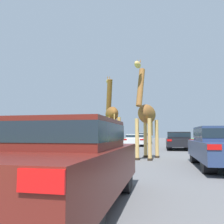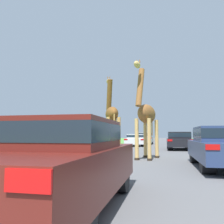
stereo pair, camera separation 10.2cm
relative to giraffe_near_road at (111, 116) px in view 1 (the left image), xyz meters
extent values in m
cube|color=#5B5B5E|center=(2.02, 16.84, -2.23)|extent=(7.39, 120.00, 0.00)
cylinder|color=tan|center=(-0.45, 0.35, -1.18)|extent=(0.19, 0.19, 2.11)
cylinder|color=#2D2319|center=(-0.45, 0.35, -2.18)|extent=(0.25, 0.25, 0.12)
cylinder|color=tan|center=(0.10, 0.56, -1.18)|extent=(0.19, 0.19, 2.11)
cylinder|color=#2D2319|center=(0.10, 0.56, -2.18)|extent=(0.25, 0.25, 0.12)
cylinder|color=tan|center=(0.01, -0.85, -1.18)|extent=(0.19, 0.19, 2.11)
cylinder|color=#2D2319|center=(0.01, -0.85, -2.18)|extent=(0.25, 0.25, 0.12)
cylinder|color=tan|center=(0.56, -0.64, -1.18)|extent=(0.19, 0.19, 2.11)
cylinder|color=#2D2319|center=(0.56, -0.64, -2.18)|extent=(0.25, 0.25, 0.12)
ellipsoid|color=brown|center=(0.06, -0.14, 0.10)|extent=(1.29, 1.96, 0.81)
cylinder|color=brown|center=(-0.30, 0.79, 1.29)|extent=(0.62, 0.97, 2.04)
ellipsoid|color=tan|center=(-0.46, 1.19, 2.31)|extent=(0.42, 0.61, 0.30)
cylinder|color=tan|center=(0.37, -0.96, -0.48)|extent=(0.07, 0.07, 1.16)
cone|color=brown|center=(-0.46, 1.01, 2.54)|extent=(0.07, 0.07, 0.16)
cone|color=brown|center=(-0.33, 1.06, 2.54)|extent=(0.07, 0.07, 0.16)
cylinder|color=tan|center=(2.27, -2.32, -1.28)|extent=(0.18, 0.18, 1.91)
cylinder|color=#2D2319|center=(2.27, -2.32, -2.18)|extent=(0.23, 0.23, 0.11)
cylinder|color=tan|center=(1.69, -2.20, -1.28)|extent=(0.18, 0.18, 1.91)
cylinder|color=#2D2319|center=(1.69, -2.20, -2.18)|extent=(0.23, 0.23, 0.11)
cylinder|color=tan|center=(2.56, -0.96, -1.28)|extent=(0.18, 0.18, 1.91)
cylinder|color=#2D2319|center=(2.56, -0.96, -2.18)|extent=(0.23, 0.23, 0.11)
cylinder|color=tan|center=(1.98, -0.84, -1.28)|extent=(0.18, 0.18, 1.91)
cylinder|color=#2D2319|center=(1.98, -0.84, -2.18)|extent=(0.23, 0.23, 0.11)
ellipsoid|color=brown|center=(2.13, -1.58, -0.07)|extent=(1.10, 2.09, 0.93)
cylinder|color=brown|center=(1.91, -2.59, 1.08)|extent=(0.43, 0.86, 1.86)
ellipsoid|color=tan|center=(1.82, -2.98, 2.01)|extent=(0.35, 0.60, 0.30)
cylinder|color=tan|center=(2.32, -0.66, -0.59)|extent=(0.06, 0.06, 1.05)
cone|color=brown|center=(1.92, -2.83, 2.24)|extent=(0.07, 0.07, 0.16)
cone|color=brown|center=(1.79, -2.80, 2.24)|extent=(0.07, 0.07, 0.16)
cube|color=#561914|center=(1.21, -9.62, -1.62)|extent=(1.94, 4.19, 0.67)
cube|color=#561914|center=(1.21, -9.62, -1.06)|extent=(1.75, 1.89, 0.46)
cube|color=#19232D|center=(1.21, -9.62, -1.04)|extent=(1.77, 1.90, 0.27)
cube|color=red|center=(2.00, -11.72, -1.38)|extent=(0.35, 0.03, 0.16)
cylinder|color=black|center=(0.43, -8.36, -1.91)|extent=(0.39, 0.65, 0.65)
cylinder|color=black|center=(1.98, -8.36, -1.91)|extent=(0.39, 0.65, 0.65)
cylinder|color=black|center=(1.98, -10.87, -1.91)|extent=(0.39, 0.65, 0.65)
cube|color=gray|center=(0.61, 16.52, -1.67)|extent=(1.91, 4.49, 0.65)
cube|color=gray|center=(0.61, 16.52, -1.07)|extent=(1.72, 2.02, 0.55)
cube|color=#19232D|center=(0.61, 16.52, -1.04)|extent=(1.74, 2.04, 0.33)
cube|color=red|center=(-0.18, 14.27, -1.43)|extent=(0.34, 0.03, 0.16)
cube|color=red|center=(1.39, 14.27, -1.43)|extent=(0.34, 0.03, 0.16)
cylinder|color=black|center=(-0.16, 17.86, -1.95)|extent=(0.38, 0.57, 0.57)
cylinder|color=black|center=(1.37, 17.86, -1.95)|extent=(0.38, 0.57, 0.57)
cylinder|color=black|center=(-0.16, 15.17, -1.95)|extent=(0.38, 0.57, 0.57)
cylinder|color=black|center=(1.37, 15.17, -1.95)|extent=(0.38, 0.57, 0.57)
cube|color=silver|center=(0.15, 11.25, -1.71)|extent=(1.94, 3.92, 0.54)
cube|color=silver|center=(0.15, 11.25, -1.24)|extent=(1.75, 1.76, 0.41)
cube|color=#19232D|center=(0.15, 11.25, -1.22)|extent=(1.77, 1.78, 0.25)
cube|color=red|center=(-0.64, 9.28, -1.52)|extent=(0.35, 0.03, 0.13)
cube|color=red|center=(0.95, 9.28, -1.52)|extent=(0.35, 0.03, 0.13)
cylinder|color=black|center=(-0.62, 12.43, -1.94)|extent=(0.39, 0.59, 0.59)
cylinder|color=black|center=(0.93, 12.43, -1.94)|extent=(0.39, 0.59, 0.59)
cylinder|color=black|center=(-0.62, 10.08, -1.94)|extent=(0.39, 0.59, 0.59)
cylinder|color=black|center=(0.93, 10.08, -1.94)|extent=(0.39, 0.59, 0.59)
cube|color=black|center=(4.09, 6.34, -1.67)|extent=(1.85, 4.48, 0.58)
cube|color=black|center=(4.09, 6.34, -1.12)|extent=(1.67, 2.01, 0.53)
cube|color=#19232D|center=(4.09, 6.34, -1.09)|extent=(1.69, 2.03, 0.32)
cube|color=red|center=(3.33, 4.09, -1.47)|extent=(0.33, 0.03, 0.14)
cube|color=red|center=(4.85, 4.09, -1.47)|extent=(0.33, 0.03, 0.14)
cylinder|color=black|center=(3.35, 7.69, -1.91)|extent=(0.37, 0.64, 0.64)
cylinder|color=black|center=(4.83, 7.69, -1.91)|extent=(0.37, 0.64, 0.64)
cylinder|color=black|center=(3.35, 5.00, -1.91)|extent=(0.37, 0.64, 0.64)
cylinder|color=black|center=(4.83, 5.00, -1.91)|extent=(0.37, 0.64, 0.64)
cube|color=navy|center=(4.98, -4.18, -1.05)|extent=(1.80, 2.12, 0.52)
cube|color=#19232D|center=(4.98, -4.18, -1.02)|extent=(1.82, 2.14, 0.31)
cube|color=red|center=(4.16, -6.55, -1.40)|extent=(0.36, 0.03, 0.15)
cylinder|color=black|center=(4.18, -2.77, -1.88)|extent=(0.40, 0.72, 0.72)
cylinder|color=black|center=(4.18, -5.59, -1.88)|extent=(0.40, 0.72, 0.72)
camera|label=1|loc=(2.81, -13.23, -1.07)|focal=38.00mm
camera|label=2|loc=(2.91, -13.21, -1.07)|focal=38.00mm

